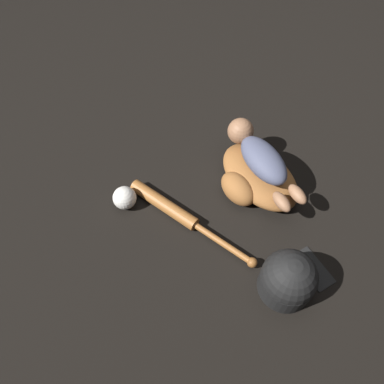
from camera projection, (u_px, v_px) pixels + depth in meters
The scene contains 6 objects.
ground_plane at pixel (260, 177), 1.35m from camera, with size 6.00×6.00×0.00m, color black.
baseball_glove at pixel (256, 178), 1.29m from camera, with size 0.36×0.29×0.09m.
baby_figure at pixel (259, 155), 1.24m from camera, with size 0.38×0.21×0.09m.
baseball_bat at pixel (176, 212), 1.24m from camera, with size 0.50×0.08×0.04m.
baseball at pixel (125, 198), 1.25m from camera, with size 0.08×0.08×0.08m.
baseball_cap at pixel (289, 279), 1.07m from camera, with size 0.19×0.24×0.16m.
Camera 1 is at (-0.35, 0.76, 1.09)m, focal length 35.00 mm.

